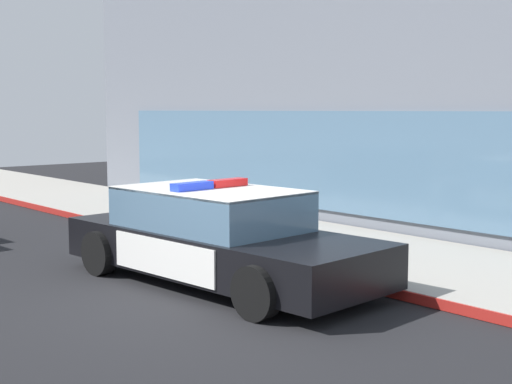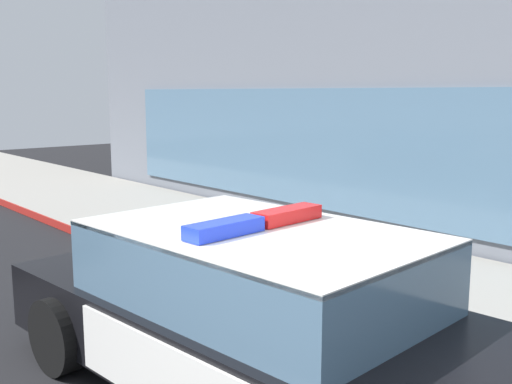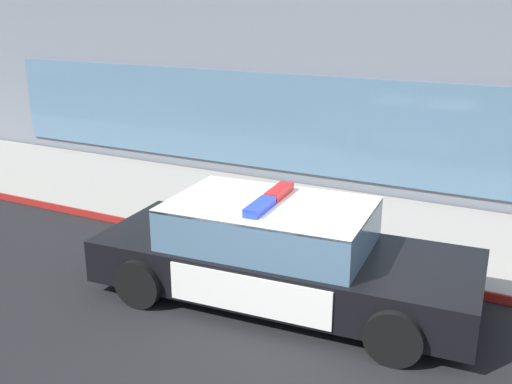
# 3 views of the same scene
# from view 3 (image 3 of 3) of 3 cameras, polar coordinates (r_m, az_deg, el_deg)

# --- Properties ---
(ground) EXTENTS (48.00, 48.00, 0.00)m
(ground) POSITION_cam_3_polar(r_m,az_deg,el_deg) (7.59, 5.82, -13.67)
(ground) COLOR black
(sidewalk) EXTENTS (48.00, 3.46, 0.15)m
(sidewalk) POSITION_cam_3_polar(r_m,az_deg,el_deg) (10.73, 13.16, -3.84)
(sidewalk) COLOR #A39E93
(sidewalk) RESTS_ON ground
(curb_red_paint) EXTENTS (28.80, 0.04, 0.14)m
(curb_red_paint) POSITION_cam_3_polar(r_m,az_deg,el_deg) (9.18, 10.36, -7.48)
(curb_red_paint) COLOR maroon
(curb_red_paint) RESTS_ON ground
(police_cruiser) EXTENTS (5.29, 2.43, 1.49)m
(police_cruiser) POSITION_cam_3_polar(r_m,az_deg,el_deg) (8.15, 2.25, -5.86)
(police_cruiser) COLOR black
(police_cruiser) RESTS_ON ground
(fire_hydrant) EXTENTS (0.34, 0.39, 0.73)m
(fire_hydrant) POSITION_cam_3_polar(r_m,az_deg,el_deg) (10.34, -1.39, -1.66)
(fire_hydrant) COLOR silver
(fire_hydrant) RESTS_ON sidewalk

